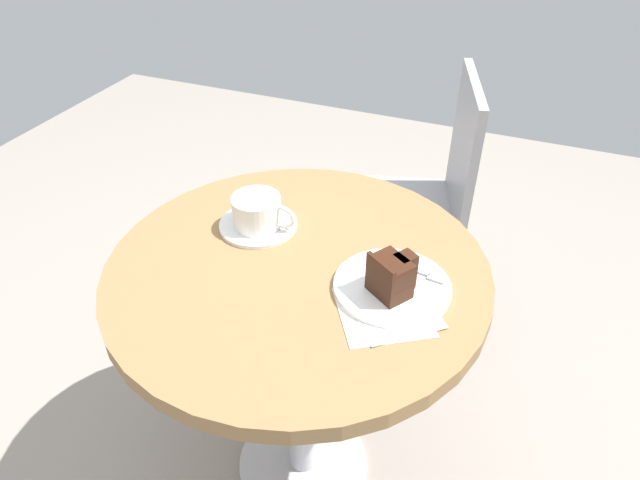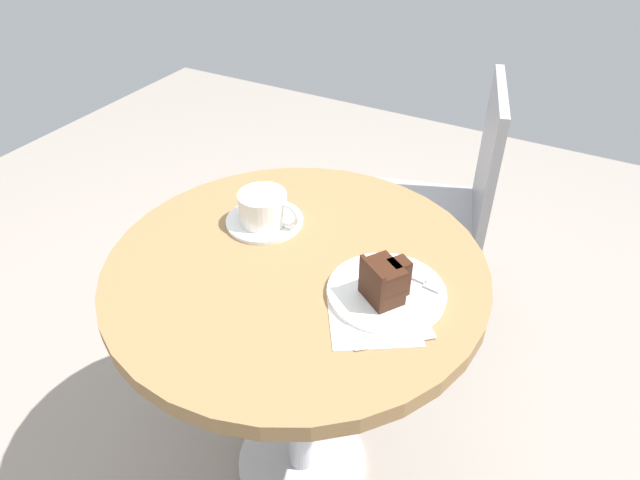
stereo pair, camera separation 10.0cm
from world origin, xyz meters
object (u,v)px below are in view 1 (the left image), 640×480
Objects in this scene: teaspoon at (285,221)px; cake_plate at (391,288)px; cake_slice at (392,276)px; saucer at (258,225)px; fork at (420,272)px; napkin at (388,311)px; coffee_cup at (257,211)px; cafe_chair at (425,192)px.

teaspoon reaches higher than cake_plate.
cake_plate is 0.05m from cake_slice.
fork is (0.36, -0.04, 0.01)m from saucer.
fork is 0.11m from napkin.
cake_plate reaches higher than napkin.
saucer is at bearing 156.12° from napkin.
coffee_cup is at bearing -53.20° from saucer.
fork is 0.16× the size of cafe_chair.
fork is at bearing 62.47° from cake_slice.
saucer is 0.20× the size of cafe_chair.
cake_slice is (0.27, -0.13, 0.04)m from teaspoon.
teaspoon is 0.79× the size of cake_slice.
cafe_chair reaches higher than fork.
cafe_chair is (-0.08, 0.66, -0.20)m from cake_plate.
saucer is 0.06m from teaspoon.
napkin is at bearing -79.88° from cake_plate.
napkin is 0.26× the size of cafe_chair.
cafe_chair is (-0.12, 0.61, -0.20)m from fork.
cake_slice reaches higher than napkin.
fork is at bearing 53.95° from cake_plate.
teaspoon is at bearing 176.28° from fork.
cake_slice is at bearing -9.58° from cafe_chair.
cake_slice reaches higher than saucer.
coffee_cup reaches higher than fork.
cake_slice is 0.72m from cafe_chair.
teaspoon is at bearing 156.74° from cake_plate.
cake_slice reaches higher than coffee_cup.
teaspoon is 0.29m from cake_plate.
saucer is 1.75× the size of cake_slice.
saucer is 0.76× the size of cake_plate.
cafe_chair reaches higher than cake_plate.
fork reaches higher than cake_plate.
napkin is (0.01, -0.06, -0.00)m from cake_plate.
coffee_cup reaches higher than napkin.
coffee_cup is (0.00, -0.00, 0.04)m from saucer.
cafe_chair is (0.24, 0.58, -0.23)m from coffee_cup.
teaspoon is (0.05, 0.03, -0.03)m from coffee_cup.
saucer is 0.04m from coffee_cup.
napkin is at bearing -79.60° from cake_slice.
coffee_cup is 0.33m from cake_plate.
coffee_cup is 0.07m from teaspoon.
cake_plate reaches higher than saucer.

